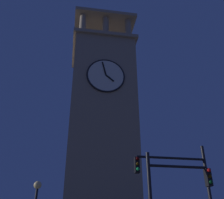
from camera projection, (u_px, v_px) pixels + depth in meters
The scene contains 3 objects.
clocktower at pixel (101, 134), 26.62m from camera, with size 6.92×6.86×26.85m.
traffic_signal_near at pixel (172, 196), 11.08m from camera, with size 2.86×0.41×5.09m.
traffic_signal_mid at pixel (186, 188), 12.83m from camera, with size 3.72×0.41×6.04m.
Camera 1 is at (4.03, 22.05, 1.60)m, focal length 43.16 mm.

